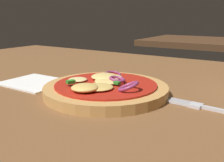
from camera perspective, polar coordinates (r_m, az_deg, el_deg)
dining_table at (r=0.53m, az=-3.71°, el=-2.65°), size 1.34×0.85×0.03m
pizza at (r=0.46m, az=-1.46°, el=-1.60°), size 0.22×0.22×0.04m
fork at (r=0.41m, az=22.64°, el=-6.04°), size 0.18×0.03×0.01m
napkin at (r=0.56m, az=-16.79°, el=-0.32°), size 0.13×0.11×0.00m
background_table at (r=1.60m, az=22.55°, el=7.81°), size 0.82×0.51×0.03m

